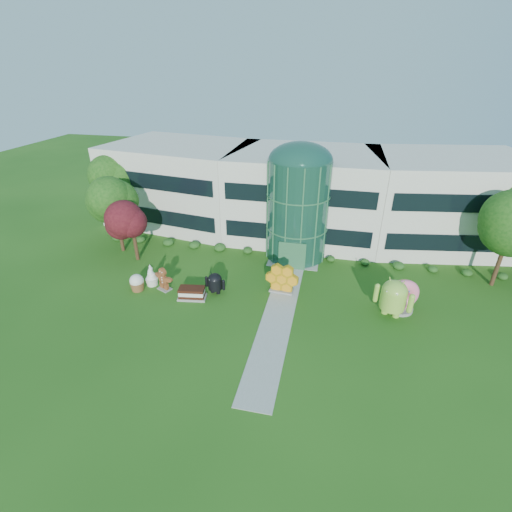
% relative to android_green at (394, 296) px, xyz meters
% --- Properties ---
extents(ground, '(140.00, 140.00, 0.00)m').
position_rel_android_green_xyz_m(ground, '(-8.65, -3.39, -1.81)').
color(ground, '#215114').
rests_on(ground, ground).
extents(building, '(46.00, 15.00, 9.30)m').
position_rel_android_green_xyz_m(building, '(-8.65, 14.61, 2.84)').
color(building, beige).
rests_on(building, ground).
extents(atrium, '(6.00, 6.00, 9.80)m').
position_rel_android_green_xyz_m(atrium, '(-8.65, 8.61, 3.09)').
color(atrium, '#194738').
rests_on(atrium, ground).
extents(walkway, '(2.40, 20.00, 0.04)m').
position_rel_android_green_xyz_m(walkway, '(-8.65, -1.39, -1.79)').
color(walkway, '#9E9E93').
rests_on(walkway, ground).
extents(tree_red, '(4.00, 4.00, 6.00)m').
position_rel_android_green_xyz_m(tree_red, '(-24.15, 4.11, 1.19)').
color(tree_red, '#3F0C14').
rests_on(tree_red, ground).
extents(trees_backdrop, '(52.00, 8.00, 8.40)m').
position_rel_android_green_xyz_m(trees_backdrop, '(-8.65, 9.61, 2.39)').
color(trees_backdrop, '#144511').
rests_on(trees_backdrop, ground).
extents(android_green, '(3.74, 3.13, 3.61)m').
position_rel_android_green_xyz_m(android_green, '(0.00, 0.00, 0.00)').
color(android_green, '#90C63F').
rests_on(android_green, ground).
extents(android_black, '(2.12, 1.58, 2.22)m').
position_rel_android_green_xyz_m(android_black, '(-14.53, -0.02, -0.70)').
color(android_black, black).
rests_on(android_black, ground).
extents(donut, '(3.03, 2.16, 2.86)m').
position_rel_android_green_xyz_m(donut, '(0.75, 0.92, -0.38)').
color(donut, '#F45C7C').
rests_on(donut, ground).
extents(gingerbread, '(2.51, 1.79, 2.17)m').
position_rel_android_green_xyz_m(gingerbread, '(-19.10, -0.46, -0.72)').
color(gingerbread, brown).
rests_on(gingerbread, ground).
extents(ice_cream_sandwich, '(2.50, 1.51, 1.05)m').
position_rel_android_green_xyz_m(ice_cream_sandwich, '(-16.18, -1.28, -1.28)').
color(ice_cream_sandwich, black).
rests_on(ice_cream_sandwich, ground).
extents(honeycomb, '(3.11, 1.33, 2.38)m').
position_rel_android_green_xyz_m(honeycomb, '(-8.95, 1.47, -0.62)').
color(honeycomb, orange).
rests_on(honeycomb, ground).
extents(froyo, '(1.58, 1.58, 2.05)m').
position_rel_android_green_xyz_m(froyo, '(-20.48, -0.01, -0.78)').
color(froyo, white).
rests_on(froyo, ground).
extents(cupcake, '(1.60, 1.60, 1.54)m').
position_rel_android_green_xyz_m(cupcake, '(-21.34, -1.08, -1.03)').
color(cupcake, white).
rests_on(cupcake, ground).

